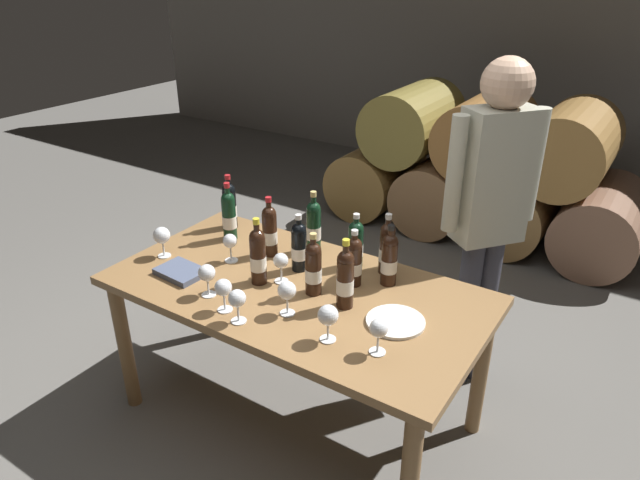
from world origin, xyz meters
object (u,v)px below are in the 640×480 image
object	(u,v)px
wine_bottle_9	(299,246)
wine_glass_1	(328,316)
wine_bottle_6	(389,259)
wine_glass_4	(230,242)
wine_bottle_11	(258,256)
serving_plate	(395,322)
wine_bottle_1	(354,261)
tasting_notebook	(181,272)
wine_bottle_7	(345,278)
wine_glass_3	(287,291)
wine_glass_2	(162,236)
wine_glass_8	(237,300)
wine_bottle_8	(230,205)
wine_bottle_2	(314,267)
dining_table	(296,304)
sommelier_presenting	(490,203)
wine_glass_7	(281,262)
wine_bottle_3	(387,248)
wine_bottle_0	(270,230)
wine_glass_6	(207,274)
wine_glass_5	(223,289)
wine_bottle_5	(229,215)
wine_bottle_4	(356,243)
wine_bottle_10	(314,226)

from	to	relation	value
wine_bottle_9	wine_glass_1	distance (m)	0.57
wine_bottle_6	wine_glass_4	xyz separation A→B (m)	(-0.74, -0.23, -0.02)
wine_bottle_11	serving_plate	xyz separation A→B (m)	(0.66, 0.05, -0.13)
wine_bottle_1	tasting_notebook	xyz separation A→B (m)	(-0.72, -0.36, -0.10)
wine_bottle_7	wine_glass_3	size ratio (longest dim) A/B	2.08
wine_glass_2	wine_glass_8	world-z (taller)	wine_glass_2
wine_bottle_8	wine_glass_4	bearing A→B (deg)	-48.84
wine_bottle_2	wine_bottle_7	bearing A→B (deg)	-6.84
dining_table	wine_glass_4	world-z (taller)	wine_glass_4
serving_plate	sommelier_presenting	distance (m)	0.82
wine_bottle_7	wine_glass_7	xyz separation A→B (m)	(-0.35, 0.02, -0.03)
wine_bottle_2	wine_bottle_3	distance (m)	0.38
wine_bottle_11	wine_glass_1	bearing A→B (deg)	-21.83
wine_bottle_0	dining_table	bearing A→B (deg)	-33.10
wine_glass_6	wine_glass_8	size ratio (longest dim) A/B	1.02
wine_bottle_2	wine_bottle_6	bearing A→B (deg)	46.21
wine_bottle_0	wine_bottle_11	size ratio (longest dim) A/B	0.97
wine_bottle_1	wine_glass_1	size ratio (longest dim) A/B	1.74
wine_bottle_6	sommelier_presenting	distance (m)	0.59
wine_glass_2	wine_glass_5	size ratio (longest dim) A/B	1.06
wine_bottle_5	wine_bottle_7	world-z (taller)	wine_bottle_7
wine_bottle_2	wine_bottle_9	world-z (taller)	wine_bottle_2
wine_bottle_1	sommelier_presenting	xyz separation A→B (m)	(0.40, 0.59, 0.17)
wine_bottle_2	wine_bottle_8	world-z (taller)	wine_bottle_8
wine_glass_6	wine_bottle_8	bearing A→B (deg)	123.10
wine_bottle_9	wine_bottle_11	xyz separation A→B (m)	(-0.08, -0.20, 0.01)
wine_bottle_2	wine_bottle_4	world-z (taller)	wine_bottle_2
wine_glass_1	sommelier_presenting	world-z (taller)	sommelier_presenting
wine_bottle_0	wine_glass_8	world-z (taller)	wine_bottle_0
wine_glass_1	wine_bottle_8	bearing A→B (deg)	149.81
wine_bottle_7	wine_bottle_11	world-z (taller)	wine_bottle_11
wine_bottle_10	wine_bottle_8	bearing A→B (deg)	-178.27
wine_glass_2	wine_bottle_2	bearing A→B (deg)	8.57
wine_bottle_10	wine_glass_6	size ratio (longest dim) A/B	2.13
wine_bottle_8	serving_plate	size ratio (longest dim) A/B	1.26
wine_bottle_9	wine_bottle_3	bearing A→B (deg)	29.52
wine_bottle_7	wine_glass_3	bearing A→B (deg)	-133.25
dining_table	wine_glass_6	distance (m)	0.43
serving_plate	wine_bottle_8	bearing A→B (deg)	163.97
wine_bottle_11	wine_glass_8	size ratio (longest dim) A/B	2.16
wine_glass_1	wine_glass_5	size ratio (longest dim) A/B	1.05
wine_bottle_1	wine_glass_5	xyz separation A→B (m)	(-0.34, -0.48, -0.01)
wine_bottle_5	wine_glass_7	xyz separation A→B (m)	(0.49, -0.21, -0.03)
wine_bottle_4	wine_bottle_7	world-z (taller)	wine_bottle_7
wine_bottle_4	wine_bottle_8	xyz separation A→B (m)	(-0.79, 0.01, 0.01)
wine_glass_2	wine_glass_4	world-z (taller)	wine_glass_2
wine_bottle_1	wine_bottle_5	size ratio (longest dim) A/B	0.87
wine_bottle_0	wine_bottle_8	distance (m)	0.40
wine_glass_8	wine_bottle_0	bearing A→B (deg)	114.87
wine_bottle_10	tasting_notebook	size ratio (longest dim) A/B	1.45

